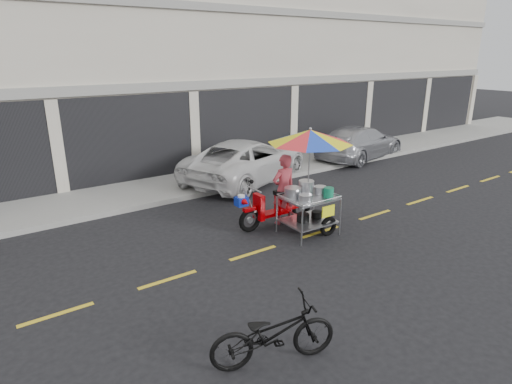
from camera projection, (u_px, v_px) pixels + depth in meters
ground at (320, 232)px, 10.42m from camera, size 90.00×90.00×0.00m
sidewalk at (210, 178)px, 14.67m from camera, size 45.00×3.00×0.15m
shophouse_block at (206, 51)px, 18.87m from camera, size 36.00×8.11×10.40m
centerline at (320, 232)px, 10.42m from camera, size 42.00×0.10×0.01m
white_pickup at (247, 160)px, 14.39m from camera, size 5.59×4.09×1.41m
silver_pickup at (360, 142)px, 17.47m from camera, size 4.87×2.72×1.33m
near_bicycle at (273, 333)px, 5.91m from camera, size 1.92×1.18×0.95m
food_vendor_rig at (299, 166)px, 10.13m from camera, size 2.53×2.07×2.56m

